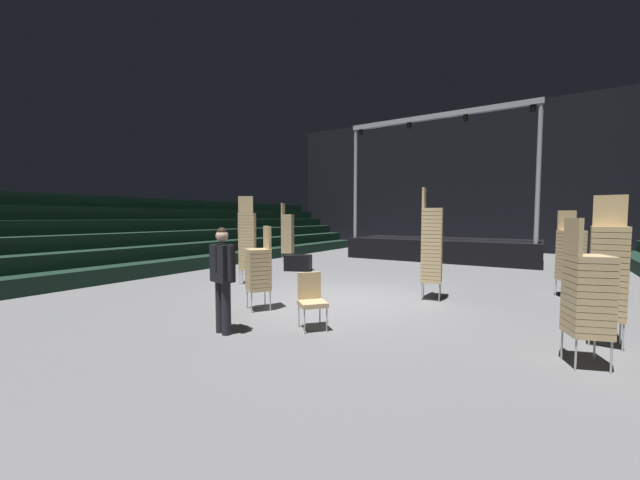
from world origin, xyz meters
TOP-DOWN VIEW (x-y plane):
  - ground_plane at (0.00, 0.00)m, footprint 22.00×30.00m
  - arena_end_wall at (0.00, 15.00)m, footprint 22.00×0.30m
  - bleacher_bank_left at (-8.75, 1.00)m, footprint 4.50×24.00m
  - stage_riser at (-0.00, 9.31)m, footprint 7.81×3.23m
  - man_with_tie at (-0.48, -3.17)m, footprint 0.57×0.30m
  - chair_stack_front_left at (-5.16, 4.69)m, footprint 0.57×0.57m
  - chair_stack_front_right at (-3.28, 0.35)m, footprint 0.61×0.61m
  - chair_stack_mid_left at (1.73, 1.09)m, footprint 0.51×0.51m
  - chair_stack_mid_right at (4.43, 2.99)m, footprint 0.60×0.60m
  - chair_stack_mid_centre at (4.71, -0.53)m, footprint 0.46×0.46m
  - chair_stack_rear_left at (-1.00, -1.72)m, footprint 0.61×0.61m
  - chair_stack_rear_right at (4.38, -1.64)m, footprint 0.56×0.56m
  - equipment_road_case at (-3.48, 3.10)m, footprint 1.06×0.89m
  - loose_chair_near_man at (0.59, -2.18)m, footprint 0.62×0.62m

SIDE VIEW (x-z plane):
  - ground_plane at x=0.00m, z-range -0.10..0.00m
  - equipment_road_case at x=-3.48m, z-range 0.00..0.55m
  - loose_chair_near_man at x=0.59m, z-range 0.06..1.01m
  - stage_riser at x=0.00m, z-range -2.49..3.63m
  - chair_stack_rear_left at x=-1.00m, z-range 0.00..1.71m
  - chair_stack_rear_right at x=4.38m, z-range 0.00..1.88m
  - man_with_tie at x=-0.48m, z-range 0.11..1.84m
  - chair_stack_mid_right at x=4.43m, z-range 0.00..2.05m
  - chair_stack_mid_centre at x=4.71m, z-range 0.00..2.22m
  - chair_stack_front_left at x=-5.16m, z-range 0.00..2.47m
  - chair_stack_front_right at x=-3.28m, z-range 0.00..2.47m
  - chair_stack_mid_left at x=1.73m, z-range 0.00..2.56m
  - bleacher_bank_left at x=-8.75m, z-range 0.00..2.70m
  - arena_end_wall at x=0.00m, z-range 0.00..8.00m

